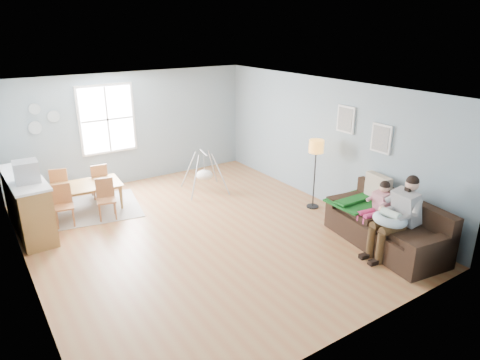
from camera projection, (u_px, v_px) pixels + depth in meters
room at (200, 106)px, 7.30m from camera, size 8.40×9.40×3.90m
window at (107, 119)px, 9.96m from camera, size 1.32×0.08×1.62m
pictures at (363, 129)px, 8.22m from camera, size 0.05×1.34×0.74m
wall_plates at (41, 119)px, 9.17m from camera, size 0.67×0.02×0.66m
sofa at (388, 229)px, 7.61m from camera, size 1.26×2.35×0.90m
green_throw at (357, 201)px, 8.12m from camera, size 1.03×0.83×0.04m
beige_pillow at (378, 189)px, 8.02m from camera, size 0.23×0.57×0.55m
father at (398, 214)px, 7.13m from camera, size 1.01×0.52×1.41m
nursing_pillow at (390, 220)px, 7.08m from camera, size 0.59×0.58×0.23m
infant at (389, 213)px, 7.08m from camera, size 0.16×0.41×0.15m
toddler at (379, 202)px, 7.60m from camera, size 0.61×0.34×0.93m
floor_lamp at (316, 152)px, 8.87m from camera, size 0.30×0.30×1.50m
storage_cube at (355, 219)px, 8.19m from camera, size 0.44×0.40×0.46m
rug at (85, 210)px, 9.14m from camera, size 2.49×2.05×0.01m
dining_table at (83, 198)px, 9.04m from camera, size 1.64×1.00×0.56m
chair_sw at (63, 203)px, 8.35m from camera, size 0.43×0.43×0.82m
chair_se at (106, 196)px, 8.66m from camera, size 0.44×0.44×0.82m
chair_nw at (60, 184)px, 9.30m from camera, size 0.48×0.48×0.84m
chair_ne at (99, 179)px, 9.61m from camera, size 0.41×0.41×0.82m
counter at (28, 204)px, 8.04m from camera, size 0.65×2.02×1.12m
monitor at (26, 172)px, 7.50m from camera, size 0.42×0.40×0.38m
baby_swing at (204, 174)px, 10.00m from camera, size 1.12×1.13×0.96m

